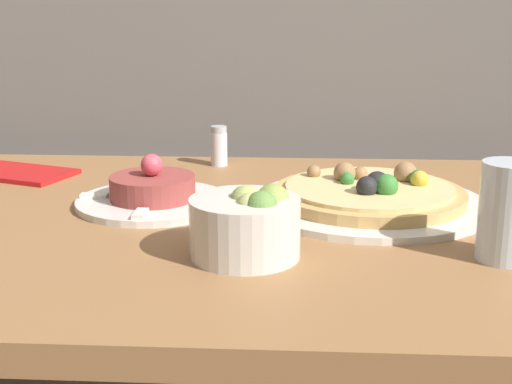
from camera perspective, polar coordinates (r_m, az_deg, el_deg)
dining_table at (r=1.03m, az=-4.22°, el=-7.99°), size 1.19×0.77×0.77m
pizza_plate at (r=1.04m, az=9.09°, el=-0.33°), size 0.34×0.34×0.06m
tartare_plate at (r=1.05m, az=-8.26°, el=-0.12°), size 0.22×0.22×0.08m
small_bowl at (r=0.82m, az=-0.73°, el=-2.57°), size 0.13×0.13×0.09m
drinking_glass at (r=0.86m, az=19.52°, el=-1.50°), size 0.07×0.07×0.12m
napkin at (r=1.28m, az=-18.42°, el=1.45°), size 0.20×0.16×0.01m
salt_shaker at (r=1.29m, az=-2.98°, el=3.68°), size 0.03×0.03×0.07m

